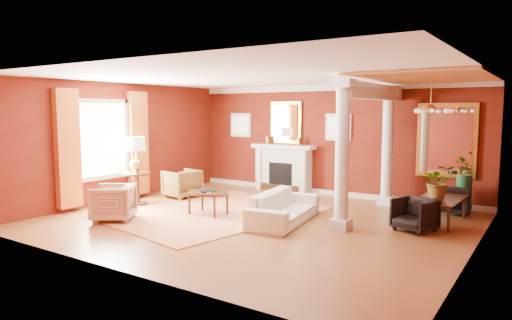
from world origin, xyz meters
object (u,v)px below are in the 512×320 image
Objects in this scene: sofa at (284,202)px; armchair_stripe at (113,201)px; armchair_leopard at (182,182)px; side_table at (136,158)px; coffee_table at (208,194)px; dining_table at (441,204)px.

sofa reaches higher than armchair_stripe.
side_table is (-0.35, -1.18, 0.70)m from armchair_leopard.
sofa is at bearing 10.19° from coffee_table.
armchair_stripe reaches higher than coffee_table.
sofa is 3.47m from armchair_stripe.
sofa is 3.92m from side_table.
sofa is 2.65× the size of armchair_leopard.
armchair_stripe reaches higher than armchair_leopard.
armchair_leopard is 6.17m from dining_table.
sofa is at bearing 5.34° from side_table.
armchair_stripe is 0.57× the size of dining_table.
armchair_stripe is at bearing -58.52° from side_table.
armchair_stripe is 1.95m from coffee_table.
side_table is at bearing -5.15° from armchair_leopard.
dining_table is at bearing 17.10° from side_table.
sofa is 1.48× the size of dining_table.
sofa reaches higher than dining_table.
sofa is 3.59m from armchair_leopard.
dining_table reaches higher than coffee_table.
coffee_table is at bearing 1.42° from side_table.
sofa is 2.62× the size of armchair_stripe.
coffee_table is 0.61× the size of side_table.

